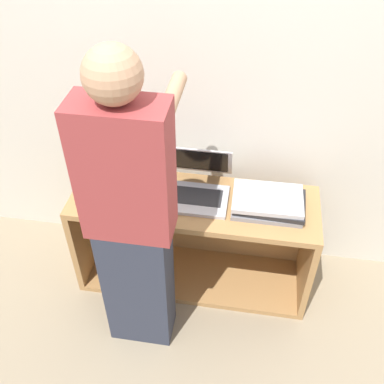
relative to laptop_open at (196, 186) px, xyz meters
The scene contains 7 objects.
ground_plane 0.77m from the laptop_open, 90.00° to the right, with size 12.00×12.00×0.00m, color gray.
wall_back 0.56m from the laptop_open, 90.00° to the left, with size 8.00×0.05×2.40m.
cart 0.38m from the laptop_open, 90.00° to the left, with size 1.38×0.46×0.66m.
laptop_open is the anchor object (origin of this frame).
laptop_stack_left 0.41m from the laptop_open, behind, with size 0.39×0.28×0.08m.
laptop_stack_right 0.41m from the laptop_open, ahead, with size 0.39×0.27×0.08m.
person 0.55m from the laptop_open, 115.66° to the right, with size 0.40×0.53×1.72m.
Camera 1 is at (0.28, -1.58, 2.33)m, focal length 42.00 mm.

